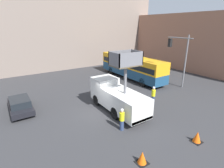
{
  "coord_description": "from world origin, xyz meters",
  "views": [
    {
      "loc": [
        -7.14,
        -12.59,
        7.62
      ],
      "look_at": [
        1.34,
        0.29,
        2.39
      ],
      "focal_mm": 28.0,
      "sensor_mm": 36.0,
      "label": 1
    }
  ],
  "objects": [
    {
      "name": "traffic_cone_mid_road",
      "position": [
        3.26,
        -7.36,
        0.37
      ],
      "size": [
        0.68,
        0.68,
        0.78
      ],
      "color": "black",
      "rests_on": "ground_plane"
    },
    {
      "name": "building_backdrop_side",
      "position": [
        24.43,
        5.29,
        4.77
      ],
      "size": [
        10.0,
        28.0,
        9.54
      ],
      "color": "#936651",
      "rests_on": "ground_plane"
    },
    {
      "name": "building_backdrop_far",
      "position": [
        0.0,
        22.33,
        8.05
      ],
      "size": [
        44.0,
        10.0,
        16.1
      ],
      "color": "gray",
      "rests_on": "ground_plane"
    },
    {
      "name": "road_worker_directing",
      "position": [
        5.25,
        -1.33,
        0.93
      ],
      "size": [
        0.38,
        0.38,
        1.85
      ],
      "rotation": [
        0.0,
        0.0,
        3.74
      ],
      "color": "navy",
      "rests_on": "ground_plane"
    },
    {
      "name": "city_bus",
      "position": [
        9.1,
        6.93,
        1.93
      ],
      "size": [
        2.48,
        12.03,
        3.28
      ],
      "rotation": [
        0.0,
        0.0,
        1.89
      ],
      "color": "navy",
      "rests_on": "ground_plane"
    },
    {
      "name": "utility_truck",
      "position": [
        1.34,
        -0.53,
        1.49
      ],
      "size": [
        2.35,
        6.61,
        5.66
      ],
      "color": "silver",
      "rests_on": "ground_plane"
    },
    {
      "name": "traffic_light_pole",
      "position": [
        10.98,
        0.17,
        4.39
      ],
      "size": [
        3.5,
        3.25,
        6.53
      ],
      "color": "slate",
      "rests_on": "ground_plane"
    },
    {
      "name": "parked_car_curbside",
      "position": [
        -6.18,
        4.16,
        0.69
      ],
      "size": [
        1.83,
        4.31,
        1.35
      ],
      "color": "black",
      "rests_on": "ground_plane"
    },
    {
      "name": "ground_plane",
      "position": [
        0.0,
        0.0,
        0.0
      ],
      "size": [
        120.0,
        120.0,
        0.0
      ],
      "primitive_type": "plane",
      "color": "#333335"
    },
    {
      "name": "traffic_cone_near_truck",
      "position": [
        -1.2,
        -6.74,
        0.37
      ],
      "size": [
        0.68,
        0.68,
        0.78
      ],
      "color": "black",
      "rests_on": "ground_plane"
    },
    {
      "name": "road_worker_near_truck",
      "position": [
        -0.17,
        -3.36,
        0.9
      ],
      "size": [
        0.38,
        0.38,
        1.8
      ],
      "rotation": [
        0.0,
        0.0,
        2.91
      ],
      "color": "navy",
      "rests_on": "ground_plane"
    }
  ]
}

